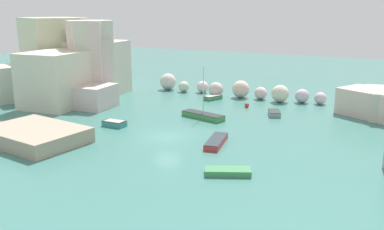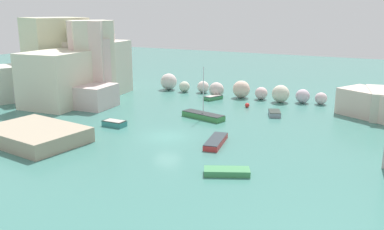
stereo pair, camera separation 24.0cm
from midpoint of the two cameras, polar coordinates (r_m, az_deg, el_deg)
cove_water at (r=40.43m, az=-3.58°, el=-3.00°), size 160.00×160.00×0.00m
cliff_headland_left at (r=60.82m, az=-16.43°, el=6.42°), size 22.47×18.70×10.94m
rock_breakwater at (r=57.86m, az=8.44°, el=3.30°), size 31.87×4.10×2.50m
stone_dock at (r=41.21m, az=-21.05°, el=-2.61°), size 9.75×7.46×1.40m
channel_buoy at (r=52.72m, az=7.46°, el=1.36°), size 0.58×0.58×0.58m
moored_boat_0 at (r=49.10m, az=11.18°, el=0.24°), size 2.08×2.69×0.59m
moored_boat_1 at (r=44.59m, az=-10.84°, el=-1.14°), size 2.43×1.35×0.62m
moored_boat_2 at (r=46.94m, az=1.39°, el=-0.06°), size 5.46×2.63×5.91m
moored_boat_3 at (r=56.91m, az=2.77°, el=2.44°), size 2.06×2.89×0.56m
moored_boat_4 at (r=56.13m, az=-12.41°, el=1.91°), size 1.25×3.21×0.52m
moored_boat_5 at (r=38.09m, az=3.19°, el=-3.67°), size 2.16×4.65×0.54m
moored_boat_6 at (r=31.38m, az=4.76°, el=-7.81°), size 3.68×2.69×0.46m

